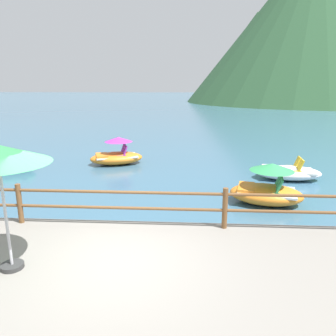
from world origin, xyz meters
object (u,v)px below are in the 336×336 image
Objects in this scene: pedal_boat_2 at (117,155)px; pedal_boat_3 at (267,190)px; pedal_boat_0 at (288,172)px; pedal_boat_1 at (7,163)px.

pedal_boat_3 is (5.70, -4.77, 0.02)m from pedal_boat_2.
pedal_boat_0 is 1.02× the size of pedal_boat_1.
pedal_boat_1 is at bearing -162.57° from pedal_boat_2.
pedal_boat_2 is at bearing 140.06° from pedal_boat_3.
pedal_boat_0 is 11.56m from pedal_boat_1.
pedal_boat_1 is 1.03× the size of pedal_boat_3.
pedal_boat_3 is at bearing -39.94° from pedal_boat_2.
pedal_boat_0 is 0.96× the size of pedal_boat_2.
pedal_boat_1 is 0.93× the size of pedal_boat_2.
pedal_boat_2 is at bearing 17.43° from pedal_boat_1.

